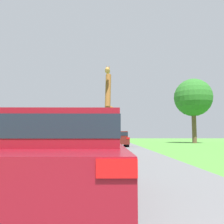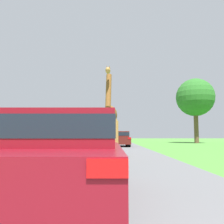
{
  "view_description": "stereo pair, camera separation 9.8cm",
  "coord_description": "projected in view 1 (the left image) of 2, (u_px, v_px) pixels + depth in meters",
  "views": [
    {
      "loc": [
        0.25,
        -0.15,
        1.1
      ],
      "look_at": [
        0.39,
        12.52,
        2.33
      ],
      "focal_mm": 38.0,
      "sensor_mm": 36.0,
      "label": 1
    },
    {
      "loc": [
        0.35,
        -0.15,
        1.1
      ],
      "look_at": [
        0.39,
        12.52,
        2.33
      ],
      "focal_mm": 38.0,
      "sensor_mm": 36.0,
      "label": 2
    }
  ],
  "objects": [
    {
      "name": "car_queue_right",
      "position": [
        89.0,
        140.0,
        19.03
      ],
      "size": [
        1.89,
        4.17,
        1.33
      ],
      "color": "black",
      "rests_on": "ground"
    },
    {
      "name": "car_lead_maroon",
      "position": [
        66.0,
        155.0,
        3.95
      ],
      "size": [
        1.93,
        4.02,
        1.46
      ],
      "color": "maroon",
      "rests_on": "ground"
    },
    {
      "name": "car_queue_left",
      "position": [
        89.0,
        143.0,
        8.74
      ],
      "size": [
        1.87,
        4.36,
        1.55
      ],
      "color": "gray",
      "rests_on": "ground"
    },
    {
      "name": "car_verge_right",
      "position": [
        119.0,
        138.0,
        23.29
      ],
      "size": [
        1.7,
        4.1,
        1.47
      ],
      "color": "#561914",
      "rests_on": "ground"
    },
    {
      "name": "car_far_ahead",
      "position": [
        100.0,
        138.0,
        28.86
      ],
      "size": [
        1.99,
        4.39,
        1.3
      ],
      "color": "silver",
      "rests_on": "ground"
    },
    {
      "name": "road",
      "position": [
        107.0,
        144.0,
        29.89
      ],
      "size": [
        6.51,
        120.0,
        0.0
      ],
      "color": "#5B5B5E",
      "rests_on": "ground"
    },
    {
      "name": "sign_post",
      "position": [
        47.0,
        132.0,
        15.68
      ],
      "size": [
        0.7,
        0.08,
        1.88
      ],
      "color": "#4C3823",
      "rests_on": "ground"
    },
    {
      "name": "giraffe_near_road",
      "position": [
        109.0,
        116.0,
        12.6
      ],
      "size": [
        0.97,
        2.79,
        4.52
      ],
      "rotation": [
        0.0,
        0.0,
        3.07
      ],
      "color": "#B77F3D",
      "rests_on": "ground"
    },
    {
      "name": "tree_centre_back",
      "position": [
        193.0,
        98.0,
        33.09
      ],
      "size": [
        5.24,
        5.24,
        8.96
      ],
      "color": "brown",
      "rests_on": "ground"
    }
  ]
}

